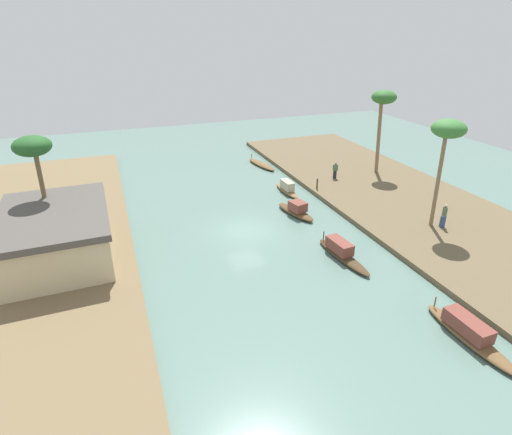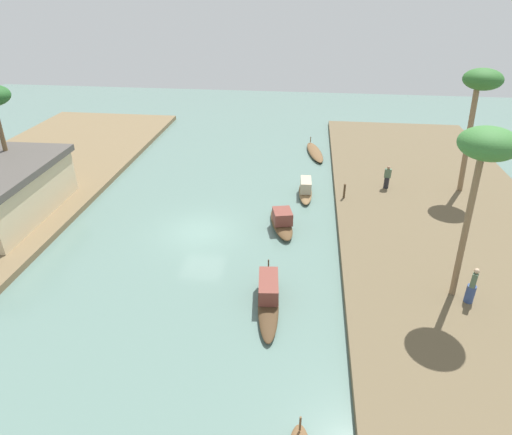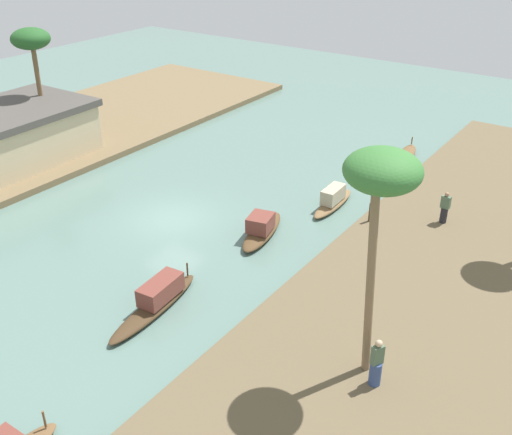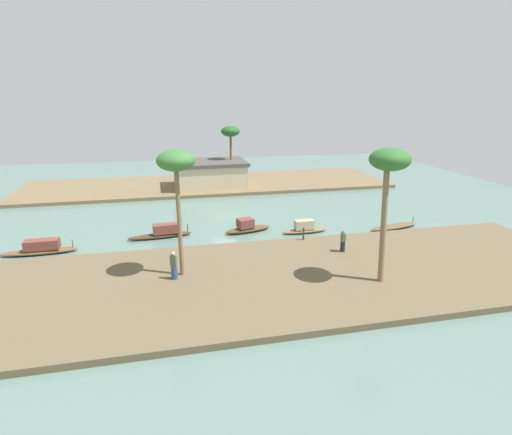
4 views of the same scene
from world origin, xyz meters
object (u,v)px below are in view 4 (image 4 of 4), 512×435
palm_tree_left_far (389,167)px  sampan_upstream_small (40,249)px  riverside_building (209,173)px  sampan_open_hull (247,227)px  palm_tree_right_tall (230,133)px  person_on_near_bank (174,268)px  sampan_midstream (162,233)px  mooring_post (304,234)px  palm_tree_left_near (176,165)px  sampan_foreground (304,228)px  person_by_mooring (343,242)px  sampan_downstream_large (394,227)px

palm_tree_left_far → sampan_upstream_small: bearing=155.2°
riverside_building → palm_tree_left_far: bearing=-77.4°
sampan_upstream_small → riverside_building: 23.15m
sampan_open_hull → palm_tree_right_tall: palm_tree_right_tall is taller
person_on_near_bank → sampan_open_hull: bearing=82.2°
sampan_upstream_small → palm_tree_right_tall: palm_tree_right_tall is taller
sampan_midstream → sampan_open_hull: sampan_open_hull is taller
sampan_open_hull → mooring_post: bearing=-59.7°
sampan_midstream → palm_tree_left_near: 10.50m
palm_tree_left_near → sampan_foreground: bearing=32.8°
riverside_building → palm_tree_right_tall: bearing=11.4°
sampan_open_hull → palm_tree_left_near: size_ratio=0.55×
sampan_upstream_small → mooring_post: size_ratio=5.46×
palm_tree_left_near → palm_tree_left_far: palm_tree_left_far is taller
person_on_near_bank → riverside_building: (4.95, 25.29, 0.84)m
mooring_post → palm_tree_left_far: palm_tree_left_far is taller
sampan_upstream_small → sampan_midstream: bearing=9.7°
sampan_upstream_small → sampan_foreground: size_ratio=1.35×
sampan_foreground → palm_tree_left_far: (1.18, -10.01, 6.75)m
person_by_mooring → palm_tree_left_far: 7.65m
palm_tree_left_far → palm_tree_right_tall: 28.96m
mooring_post → sampan_midstream: bearing=159.7°
sampan_upstream_small → riverside_building: (14.19, 18.24, 1.50)m
sampan_midstream → person_by_mooring: person_by_mooring is taller
palm_tree_left_near → riverside_building: (4.46, 24.61, -5.19)m
palm_tree_left_near → palm_tree_left_far: bearing=-16.6°
riverside_building → sampan_midstream: bearing=-110.2°
sampan_foreground → riverside_building: bearing=105.7°
sampan_downstream_large → palm_tree_left_far: palm_tree_left_far is taller
sampan_downstream_large → sampan_upstream_small: size_ratio=0.93×
sampan_downstream_large → mooring_post: (-8.79, -1.85, 0.66)m
palm_tree_left_far → palm_tree_right_tall: palm_tree_left_far is taller
sampan_downstream_large → sampan_midstream: sampan_midstream is taller
person_by_mooring → riverside_building: 24.34m
palm_tree_right_tall → sampan_open_hull: bearing=-95.0°
sampan_open_hull → palm_tree_left_far: (5.74, -11.30, 6.75)m
sampan_open_hull → sampan_foreground: size_ratio=1.08×
sampan_downstream_large → sampan_midstream: size_ratio=0.95×
palm_tree_left_near → palm_tree_right_tall: (7.21, 25.23, -0.56)m
person_by_mooring → palm_tree_left_near: palm_tree_left_near is taller
sampan_upstream_small → palm_tree_right_tall: 26.08m
mooring_post → sampan_open_hull: bearing=133.8°
sampan_open_hull → sampan_upstream_small: bearing=172.1°
sampan_open_hull → riverside_building: (-1.23, 16.72, 1.51)m
sampan_midstream → palm_tree_left_near: size_ratio=0.67×
sampan_open_hull → person_on_near_bank: size_ratio=2.40×
sampan_upstream_small → palm_tree_left_near: bearing=-34.4°
sampan_midstream → sampan_open_hull: (6.89, -0.12, -0.01)m
sampan_open_hull → palm_tree_left_far: 14.36m
mooring_post → palm_tree_right_tall: bearing=95.7°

